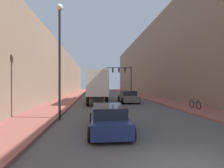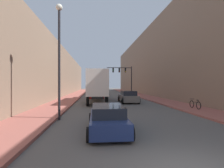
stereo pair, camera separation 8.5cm
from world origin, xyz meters
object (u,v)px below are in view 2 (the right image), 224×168
at_px(suv_car, 128,97).
at_px(parked_bicycle, 195,104).
at_px(semi_truck, 97,85).
at_px(street_lamp, 59,47).
at_px(traffic_signal_gantry, 125,75).
at_px(sedan_car, 107,118).

xyz_separation_m(suv_car, parked_bicycle, (4.91, -7.21, -0.21)).
height_order(semi_truck, street_lamp, street_lamp).
height_order(traffic_signal_gantry, street_lamp, street_lamp).
distance_m(suv_car, traffic_signal_gantry, 13.68).
distance_m(suv_car, street_lamp, 13.16).
height_order(sedan_car, traffic_signal_gantry, traffic_signal_gantry).
bearing_deg(suv_car, sedan_car, -105.23).
xyz_separation_m(semi_truck, suv_car, (4.08, -1.68, -1.53)).
bearing_deg(suv_car, traffic_signal_gantry, 82.11).
distance_m(traffic_signal_gantry, street_lamp, 25.10).
distance_m(street_lamp, parked_bicycle, 12.87).
xyz_separation_m(semi_truck, parked_bicycle, (8.99, -8.89, -1.74)).
bearing_deg(parked_bicycle, sedan_car, -143.74).
distance_m(sedan_car, suv_car, 14.00).
bearing_deg(semi_truck, traffic_signal_gantry, 62.68).
bearing_deg(sedan_car, traffic_signal_gantry, 78.33).
relative_size(sedan_car, parked_bicycle, 2.62).
height_order(sedan_car, parked_bicycle, sedan_car).
relative_size(sedan_car, street_lamp, 0.61).
height_order(semi_truck, traffic_signal_gantry, traffic_signal_gantry).
relative_size(traffic_signal_gantry, street_lamp, 0.78).
relative_size(sedan_car, traffic_signal_gantry, 0.79).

